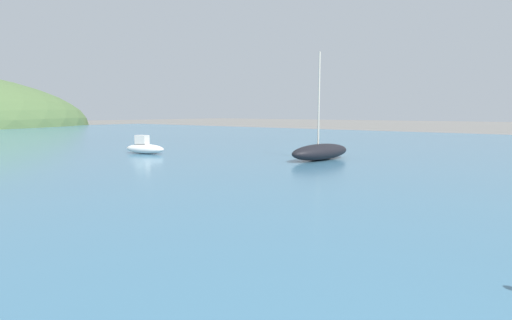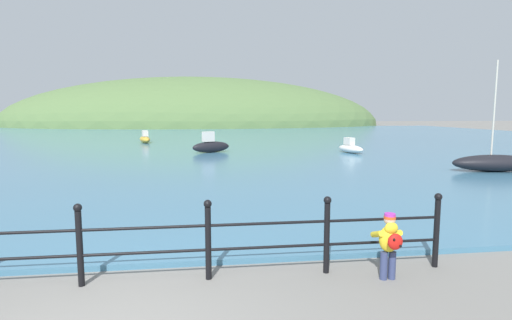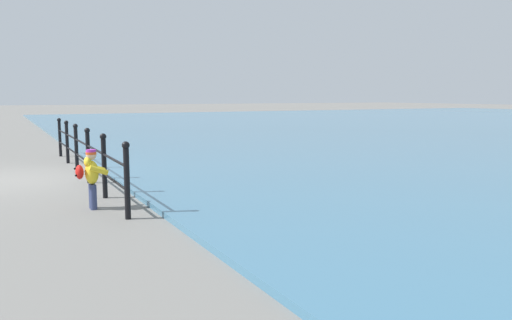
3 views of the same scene
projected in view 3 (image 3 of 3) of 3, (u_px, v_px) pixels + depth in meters
The scene contains 3 objects.
ground_plane at pixel (12, 180), 11.26m from camera, with size 200.00×200.00×0.00m, color slate.
iron_railing at pixel (82, 150), 11.62m from camera, with size 9.19×0.12×1.21m.
child_in_coat at pixel (91, 173), 8.32m from camera, with size 0.38×0.53×1.00m.
Camera 3 is at (12.40, -0.21, 1.89)m, focal length 35.00 mm.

